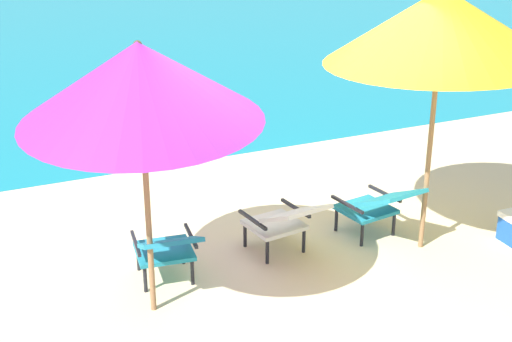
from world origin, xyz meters
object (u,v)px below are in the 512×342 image
at_px(lounge_chair_left, 167,247).
at_px(beach_umbrella_left, 140,82).
at_px(lounge_chair_right, 377,204).
at_px(beach_umbrella_right, 441,25).
at_px(lounge_chair_center, 284,220).

bearing_deg(lounge_chair_left, beach_umbrella_left, -127.26).
relative_size(lounge_chair_right, beach_umbrella_left, 0.35).
xyz_separation_m(beach_umbrella_left, beach_umbrella_right, (2.85, -0.01, 0.23)).
bearing_deg(lounge_chair_right, lounge_chair_left, -179.82).
relative_size(lounge_chair_center, lounge_chair_right, 0.99).
height_order(lounge_chair_right, beach_umbrella_right, beach_umbrella_right).
bearing_deg(lounge_chair_left, lounge_chair_center, 3.49).
bearing_deg(beach_umbrella_left, lounge_chair_center, 14.97).
relative_size(lounge_chair_right, beach_umbrella_right, 0.30).
bearing_deg(beach_umbrella_right, lounge_chair_right, 135.29).
bearing_deg(beach_umbrella_right, beach_umbrella_left, 179.88).
bearing_deg(lounge_chair_right, lounge_chair_center, 176.29).
height_order(lounge_chair_right, beach_umbrella_left, beach_umbrella_left).
relative_size(lounge_chair_left, beach_umbrella_right, 0.30).
bearing_deg(beach_umbrella_left, lounge_chair_right, 7.39).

